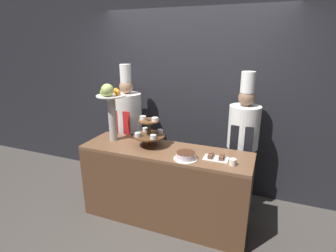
# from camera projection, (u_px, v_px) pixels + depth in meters

# --- Properties ---
(ground_plane) EXTENTS (14.00, 14.00, 0.00)m
(ground_plane) POSITION_uv_depth(u_px,v_px,m) (156.00, 232.00, 2.98)
(ground_plane) COLOR #47423D
(wall_back) EXTENTS (10.00, 0.06, 2.80)m
(wall_back) POSITION_uv_depth(u_px,v_px,m) (191.00, 92.00, 3.66)
(wall_back) COLOR #232328
(wall_back) RESTS_ON ground_plane
(buffet_counter) EXTENTS (1.94, 0.57, 0.91)m
(buffet_counter) POSITION_uv_depth(u_px,v_px,m) (165.00, 185.00, 3.09)
(buffet_counter) COLOR brown
(buffet_counter) RESTS_ON ground_plane
(tiered_stand) EXTENTS (0.37, 0.37, 0.35)m
(tiered_stand) POSITION_uv_depth(u_px,v_px,m) (149.00, 132.00, 3.01)
(tiered_stand) COLOR brown
(tiered_stand) RESTS_ON buffet_counter
(fruit_pedestal) EXTENTS (0.34, 0.34, 0.71)m
(fruit_pedestal) POSITION_uv_depth(u_px,v_px,m) (111.00, 104.00, 3.09)
(fruit_pedestal) COLOR #B2ADA8
(fruit_pedestal) RESTS_ON buffet_counter
(cake_round) EXTENTS (0.25, 0.25, 0.08)m
(cake_round) POSITION_uv_depth(u_px,v_px,m) (186.00, 156.00, 2.71)
(cake_round) COLOR white
(cake_round) RESTS_ON buffet_counter
(cup_white) EXTENTS (0.07, 0.07, 0.06)m
(cup_white) POSITION_uv_depth(u_px,v_px,m) (233.00, 162.00, 2.58)
(cup_white) COLOR white
(cup_white) RESTS_ON buffet_counter
(cake_square_tray) EXTENTS (0.25, 0.16, 0.05)m
(cake_square_tray) POSITION_uv_depth(u_px,v_px,m) (216.00, 157.00, 2.72)
(cake_square_tray) COLOR white
(cake_square_tray) RESTS_ON buffet_counter
(chef_left) EXTENTS (0.40, 0.40, 1.79)m
(chef_left) POSITION_uv_depth(u_px,v_px,m) (128.00, 124.00, 3.74)
(chef_left) COLOR #38332D
(chef_left) RESTS_ON ground_plane
(chef_center_left) EXTENTS (0.37, 0.37, 1.75)m
(chef_center_left) POSITION_uv_depth(u_px,v_px,m) (243.00, 139.00, 3.18)
(chef_center_left) COLOR #28282D
(chef_center_left) RESTS_ON ground_plane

